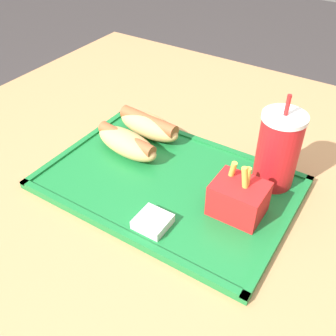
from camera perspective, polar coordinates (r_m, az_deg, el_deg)
The scene contains 7 objects.
dining_table at distance 0.98m, azimuth -2.74°, elevation -18.46°, with size 1.06×1.16×0.72m.
food_tray at distance 0.70m, azimuth 0.00°, elevation -2.20°, with size 0.43×0.29×0.01m.
soda_cup at distance 0.68m, azimuth 15.67°, elevation 2.56°, with size 0.07×0.07×0.17m.
hot_dog_far at distance 0.80m, azimuth -2.81°, elevation 6.27°, with size 0.15×0.07×0.05m.
hot_dog_near at distance 0.75m, azimuth -6.00°, elevation 3.69°, with size 0.15×0.07×0.05m.
fries_carton at distance 0.63m, azimuth 10.20°, elevation -4.30°, with size 0.08×0.07×0.09m.
sauce_cup_mayo at distance 0.62m, azimuth -2.22°, elevation -7.73°, with size 0.05×0.05×0.02m.
Camera 1 is at (0.32, -0.42, 1.18)m, focal length 42.00 mm.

